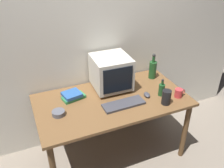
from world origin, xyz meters
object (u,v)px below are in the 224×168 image
bottle_tall (153,69)px  metal_canister (166,97)px  bottle_short (162,89)px  keyboard (124,104)px  mug (179,93)px  computer_mouse (147,95)px  book_stack (73,96)px  crt_monitor (111,72)px  cd_spindle (58,113)px

bottle_tall → metal_canister: bearing=-106.6°
bottle_short → keyboard: bearing=-178.7°
bottle_tall → mug: 0.47m
keyboard → mug: size_ratio=3.50×
metal_canister → computer_mouse: bearing=118.9°
book_stack → crt_monitor: bearing=4.6°
crt_monitor → cd_spindle: bearing=-158.4°
bottle_short → cd_spindle: size_ratio=1.60×
keyboard → crt_monitor: bearing=87.0°
book_stack → mug: mug is taller
bottle_tall → mug: size_ratio=2.52×
bottle_tall → bottle_short: bottle_tall is taller
book_stack → bottle_short: bearing=-19.1°
cd_spindle → metal_canister: size_ratio=0.80×
keyboard → cd_spindle: cd_spindle is taller
book_stack → keyboard: bearing=-35.9°
mug → cd_spindle: (-1.21, 0.18, -0.02)m
computer_mouse → bottle_tall: bottle_tall is taller
keyboard → bottle_tall: (0.55, 0.37, 0.10)m
bottle_tall → metal_canister: bottle_tall is taller
crt_monitor → cd_spindle: crt_monitor is taller
keyboard → bottle_tall: 0.67m
computer_mouse → bottle_tall: 0.42m
keyboard → computer_mouse: computer_mouse is taller
metal_canister → bottle_tall: bearing=73.4°
crt_monitor → metal_canister: bearing=-51.7°
crt_monitor → keyboard: 0.39m
book_stack → cd_spindle: book_stack is taller
crt_monitor → computer_mouse: bearing=-46.7°
mug → cd_spindle: size_ratio=1.00×
mug → metal_canister: 0.20m
computer_mouse → book_stack: (-0.72, 0.26, 0.02)m
bottle_short → metal_canister: bearing=-106.3°
bottle_short → book_stack: size_ratio=0.78×
computer_mouse → bottle_short: (0.15, -0.04, 0.05)m
book_stack → metal_canister: metal_canister is taller
computer_mouse → bottle_tall: (0.26, 0.32, 0.09)m
bottle_short → crt_monitor: bearing=141.8°
bottle_tall → mug: bearing=-85.2°
crt_monitor → mug: 0.73m
crt_monitor → metal_canister: crt_monitor is taller
crt_monitor → bottle_short: (0.43, -0.34, -0.12)m
computer_mouse → keyboard: bearing=-158.2°
crt_monitor → metal_canister: (0.38, -0.48, -0.12)m
computer_mouse → mug: bearing=-12.5°
crt_monitor → bottle_short: bearing=-38.2°
computer_mouse → mug: mug is taller
bottle_short → cd_spindle: bottle_short is taller
crt_monitor → book_stack: 0.47m
mug → metal_canister: (-0.19, -0.05, 0.03)m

